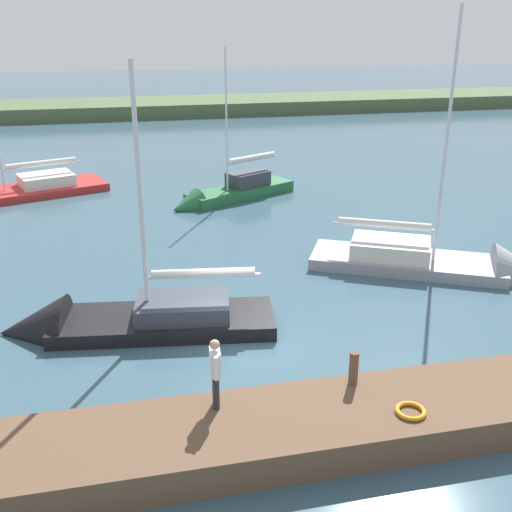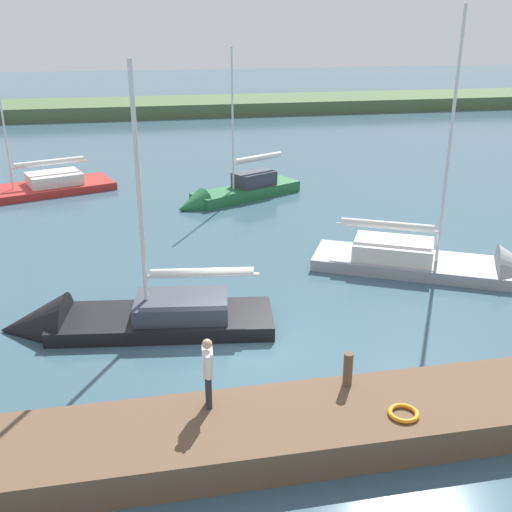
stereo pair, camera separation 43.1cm
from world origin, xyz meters
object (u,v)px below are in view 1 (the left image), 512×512
(sailboat_near_dock, at_px, (452,268))
(person_on_dock, at_px, (215,369))
(sailboat_far_right, at_px, (114,326))
(mooring_post_far, at_px, (354,368))
(life_ring_buoy, at_px, (411,411))
(sailboat_outer_mooring, at_px, (228,195))

(sailboat_near_dock, distance_m, person_on_dock, 12.31)
(sailboat_far_right, distance_m, sailboat_near_dock, 12.13)
(mooring_post_far, height_order, life_ring_buoy, mooring_post_far)
(sailboat_outer_mooring, height_order, person_on_dock, sailboat_outer_mooring)
(sailboat_outer_mooring, distance_m, sailboat_near_dock, 12.67)
(life_ring_buoy, relative_size, sailboat_near_dock, 0.07)
(sailboat_far_right, relative_size, sailboat_near_dock, 0.86)
(mooring_post_far, xyz_separation_m, sailboat_outer_mooring, (-0.29, -18.12, -0.90))
(sailboat_far_right, xyz_separation_m, person_on_dock, (-2.20, 5.43, 1.52))
(sailboat_far_right, height_order, person_on_dock, sailboat_far_right)
(person_on_dock, bearing_deg, sailboat_far_right, 116.66)
(sailboat_far_right, distance_m, person_on_dock, 6.05)
(sailboat_near_dock, relative_size, person_on_dock, 6.26)
(sailboat_outer_mooring, bearing_deg, sailboat_near_dock, 92.21)
(life_ring_buoy, distance_m, sailboat_far_right, 9.05)
(mooring_post_far, distance_m, sailboat_near_dock, 9.74)
(mooring_post_far, xyz_separation_m, life_ring_buoy, (-0.78, 1.35, -0.35))
(sailboat_outer_mooring, xyz_separation_m, sailboat_far_right, (5.69, 12.89, -0.10))
(sailboat_far_right, bearing_deg, sailboat_near_dock, -163.31)
(mooring_post_far, distance_m, sailboat_outer_mooring, 18.14)
(sailboat_far_right, bearing_deg, mooring_post_far, 143.69)
(mooring_post_far, height_order, person_on_dock, person_on_dock)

